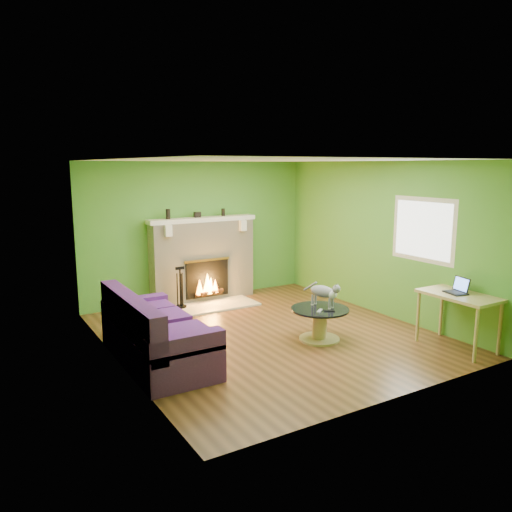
% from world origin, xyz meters
% --- Properties ---
extents(floor, '(5.00, 5.00, 0.00)m').
position_xyz_m(floor, '(0.00, 0.00, 0.00)').
color(floor, '#502E17').
rests_on(floor, ground).
extents(ceiling, '(5.00, 5.00, 0.00)m').
position_xyz_m(ceiling, '(0.00, 0.00, 2.60)').
color(ceiling, white).
rests_on(ceiling, wall_back).
extents(wall_back, '(5.00, 0.00, 5.00)m').
position_xyz_m(wall_back, '(0.00, 2.50, 1.30)').
color(wall_back, '#4E9731').
rests_on(wall_back, floor).
extents(wall_front, '(5.00, 0.00, 5.00)m').
position_xyz_m(wall_front, '(0.00, -2.50, 1.30)').
color(wall_front, '#4E9731').
rests_on(wall_front, floor).
extents(wall_left, '(0.00, 5.00, 5.00)m').
position_xyz_m(wall_left, '(-2.25, 0.00, 1.30)').
color(wall_left, '#4E9731').
rests_on(wall_left, floor).
extents(wall_right, '(0.00, 5.00, 5.00)m').
position_xyz_m(wall_right, '(2.25, 0.00, 1.30)').
color(wall_right, '#4E9731').
rests_on(wall_right, floor).
extents(window_frame, '(0.00, 1.20, 1.20)m').
position_xyz_m(window_frame, '(2.24, -0.90, 1.55)').
color(window_frame, silver).
rests_on(window_frame, wall_right).
extents(window_pane, '(0.00, 1.06, 1.06)m').
position_xyz_m(window_pane, '(2.23, -0.90, 1.55)').
color(window_pane, white).
rests_on(window_pane, wall_right).
extents(fireplace, '(2.10, 0.46, 1.58)m').
position_xyz_m(fireplace, '(0.00, 2.32, 0.77)').
color(fireplace, beige).
rests_on(fireplace, floor).
extents(hearth, '(1.50, 0.75, 0.03)m').
position_xyz_m(hearth, '(0.00, 1.80, 0.01)').
color(hearth, beige).
rests_on(hearth, floor).
extents(mantel, '(2.10, 0.28, 0.08)m').
position_xyz_m(mantel, '(0.00, 2.30, 1.54)').
color(mantel, white).
rests_on(mantel, fireplace).
extents(sofa, '(0.93, 2.06, 0.92)m').
position_xyz_m(sofa, '(-1.86, -0.14, 0.36)').
color(sofa, '#481A66').
rests_on(sofa, floor).
extents(coffee_table, '(0.85, 0.85, 0.48)m').
position_xyz_m(coffee_table, '(0.51, -0.59, 0.28)').
color(coffee_table, tan).
rests_on(coffee_table, floor).
extents(desk, '(0.61, 1.05, 0.78)m').
position_xyz_m(desk, '(1.95, -1.84, 0.68)').
color(desk, tan).
rests_on(desk, floor).
extents(cat, '(0.38, 0.65, 0.38)m').
position_xyz_m(cat, '(0.59, -0.54, 0.67)').
color(cat, '#5E5D62').
rests_on(cat, coffee_table).
extents(remote_silver, '(0.16, 0.14, 0.02)m').
position_xyz_m(remote_silver, '(0.41, -0.71, 0.49)').
color(remote_silver, gray).
rests_on(remote_silver, coffee_table).
extents(remote_black, '(0.16, 0.12, 0.02)m').
position_xyz_m(remote_black, '(0.53, -0.77, 0.49)').
color(remote_black, black).
rests_on(remote_black, coffee_table).
extents(laptop, '(0.31, 0.34, 0.22)m').
position_xyz_m(laptop, '(1.93, -1.79, 0.89)').
color(laptop, black).
rests_on(laptop, desk).
extents(fire_tools, '(0.20, 0.20, 0.74)m').
position_xyz_m(fire_tools, '(-0.62, 1.95, 0.40)').
color(fire_tools, black).
rests_on(fire_tools, hearth).
extents(mantel_vase_left, '(0.08, 0.08, 0.18)m').
position_xyz_m(mantel_vase_left, '(-0.66, 2.33, 1.67)').
color(mantel_vase_left, black).
rests_on(mantel_vase_left, mantel).
extents(mantel_vase_right, '(0.07, 0.07, 0.14)m').
position_xyz_m(mantel_vase_right, '(0.45, 2.33, 1.65)').
color(mantel_vase_right, black).
rests_on(mantel_vase_right, mantel).
extents(mantel_box, '(0.12, 0.08, 0.10)m').
position_xyz_m(mantel_box, '(-0.09, 2.33, 1.63)').
color(mantel_box, black).
rests_on(mantel_box, mantel).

